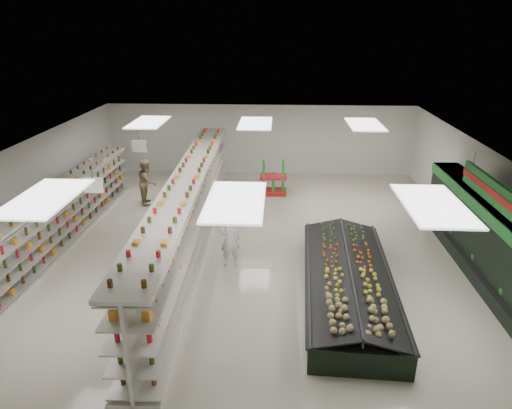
# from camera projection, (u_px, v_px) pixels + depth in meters

# --- Properties ---
(floor) EXTENTS (16.00, 16.00, 0.00)m
(floor) POSITION_uv_depth(u_px,v_px,m) (249.00, 250.00, 14.23)
(floor) COLOR beige
(floor) RESTS_ON ground
(ceiling) EXTENTS (14.00, 16.00, 0.02)m
(ceiling) POSITION_uv_depth(u_px,v_px,m) (248.00, 150.00, 13.06)
(ceiling) COLOR white
(ceiling) RESTS_ON wall_back
(wall_back) EXTENTS (14.00, 0.02, 3.20)m
(wall_back) POSITION_uv_depth(u_px,v_px,m) (260.00, 140.00, 21.08)
(wall_back) COLOR silver
(wall_back) RESTS_ON floor
(wall_left) EXTENTS (0.02, 16.00, 3.20)m
(wall_left) POSITION_uv_depth(u_px,v_px,m) (21.00, 198.00, 13.97)
(wall_left) COLOR silver
(wall_left) RESTS_ON floor
(wall_right) EXTENTS (0.02, 16.00, 3.20)m
(wall_right) POSITION_uv_depth(u_px,v_px,m) (487.00, 206.00, 13.31)
(wall_right) COLOR silver
(wall_right) RESTS_ON floor
(produce_wall_case) EXTENTS (0.93, 8.00, 2.20)m
(produce_wall_case) POSITION_uv_depth(u_px,v_px,m) (491.00, 239.00, 12.07)
(produce_wall_case) COLOR black
(produce_wall_case) RESTS_ON floor
(aisle_sign_near) EXTENTS (0.52, 0.06, 0.75)m
(aisle_sign_near) POSITION_uv_depth(u_px,v_px,m) (94.00, 185.00, 11.54)
(aisle_sign_near) COLOR white
(aisle_sign_near) RESTS_ON ceiling
(aisle_sign_far) EXTENTS (0.52, 0.06, 0.75)m
(aisle_sign_far) POSITION_uv_depth(u_px,v_px,m) (139.00, 146.00, 15.26)
(aisle_sign_far) COLOR white
(aisle_sign_far) RESTS_ON ceiling
(hortifruti_banner) EXTENTS (0.12, 3.20, 0.95)m
(hortifruti_banner) POSITION_uv_depth(u_px,v_px,m) (490.00, 189.00, 11.57)
(hortifruti_banner) COLOR #217D2E
(hortifruti_banner) RESTS_ON ceiling
(gondola_left) EXTENTS (0.98, 10.52, 1.82)m
(gondola_left) POSITION_uv_depth(u_px,v_px,m) (60.00, 219.00, 14.35)
(gondola_left) COLOR silver
(gondola_left) RESTS_ON floor
(gondola_center) EXTENTS (1.33, 13.53, 2.34)m
(gondola_center) POSITION_uv_depth(u_px,v_px,m) (190.00, 214.00, 14.14)
(gondola_center) COLOR silver
(gondola_center) RESTS_ON floor
(produce_island) EXTENTS (2.50, 6.20, 0.91)m
(produce_island) POSITION_uv_depth(u_px,v_px,m) (348.00, 281.00, 11.70)
(produce_island) COLOR black
(produce_island) RESTS_ON floor
(soda_endcap) EXTENTS (1.10, 0.75, 1.41)m
(soda_endcap) POSITION_uv_depth(u_px,v_px,m) (273.00, 178.00, 18.70)
(soda_endcap) COLOR red
(soda_endcap) RESTS_ON floor
(shopper_main) EXTENTS (0.64, 0.48, 1.60)m
(shopper_main) POSITION_uv_depth(u_px,v_px,m) (230.00, 240.00, 13.06)
(shopper_main) COLOR white
(shopper_main) RESTS_ON floor
(shopper_background) EXTENTS (0.65, 0.93, 1.77)m
(shopper_background) POSITION_uv_depth(u_px,v_px,m) (147.00, 182.00, 17.65)
(shopper_background) COLOR tan
(shopper_background) RESTS_ON floor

